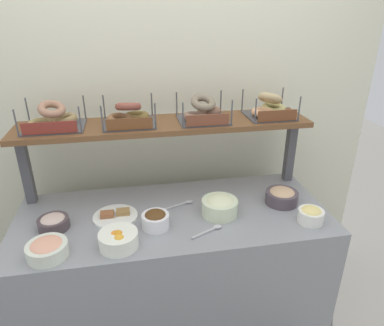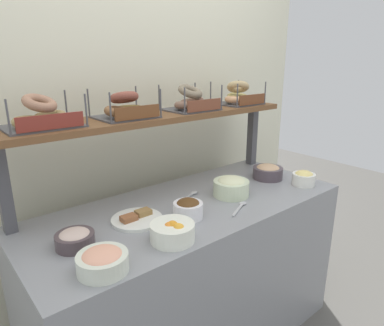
{
  "view_description": "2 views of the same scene",
  "coord_description": "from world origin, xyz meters",
  "px_view_note": "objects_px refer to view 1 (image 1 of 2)",
  "views": [
    {
      "loc": [
        -0.19,
        -1.59,
        1.88
      ],
      "look_at": [
        0.12,
        0.1,
        1.1
      ],
      "focal_mm": 32.57,
      "sensor_mm": 36.0,
      "label": 1
    },
    {
      "loc": [
        -1.02,
        -1.24,
        1.56
      ],
      "look_at": [
        0.02,
        0.01,
        1.06
      ],
      "focal_mm": 32.16,
      "sensor_mm": 36.0,
      "label": 2
    }
  ],
  "objects_px": {
    "bowl_potato_salad": "(220,205)",
    "bagel_basket_poppy": "(203,112)",
    "bowl_fruit_salad": "(118,239)",
    "serving_plate_white": "(115,216)",
    "bowl_chocolate_spread": "(155,219)",
    "bowl_egg_salad": "(311,215)",
    "bagel_basket_plain": "(269,108)",
    "bowl_tuna_salad": "(53,222)",
    "bowl_lox_spread": "(47,249)",
    "bowl_hummus": "(282,196)",
    "serving_spoon_by_edge": "(183,204)",
    "bagel_basket_cinnamon_raisin": "(129,116)",
    "serving_spoon_near_plate": "(211,230)",
    "bagel_basket_everything": "(53,120)"
  },
  "relations": [
    {
      "from": "bowl_chocolate_spread",
      "to": "bagel_basket_poppy",
      "type": "bearing_deg",
      "value": 49.14
    },
    {
      "from": "bowl_potato_salad",
      "to": "bowl_tuna_salad",
      "type": "xyz_separation_m",
      "value": [
        -0.85,
        0.02,
        -0.02
      ]
    },
    {
      "from": "bowl_tuna_salad",
      "to": "bowl_chocolate_spread",
      "type": "distance_m",
      "value": 0.51
    },
    {
      "from": "bowl_potato_salad",
      "to": "bagel_basket_poppy",
      "type": "xyz_separation_m",
      "value": [
        -0.03,
        0.31,
        0.43
      ]
    },
    {
      "from": "bowl_fruit_salad",
      "to": "bowl_hummus",
      "type": "xyz_separation_m",
      "value": [
        0.9,
        0.23,
        0.0
      ]
    },
    {
      "from": "bagel_basket_everything",
      "to": "bagel_basket_plain",
      "type": "xyz_separation_m",
      "value": [
        1.2,
        -0.01,
        0.0
      ]
    },
    {
      "from": "bagel_basket_cinnamon_raisin",
      "to": "bowl_potato_salad",
      "type": "bearing_deg",
      "value": -35.35
    },
    {
      "from": "bowl_tuna_salad",
      "to": "bowl_chocolate_spread",
      "type": "relative_size",
      "value": 1.1
    },
    {
      "from": "bowl_egg_salad",
      "to": "bagel_basket_poppy",
      "type": "xyz_separation_m",
      "value": [
        -0.47,
        0.46,
        0.44
      ]
    },
    {
      "from": "bowl_potato_salad",
      "to": "bowl_egg_salad",
      "type": "height_order",
      "value": "bowl_potato_salad"
    },
    {
      "from": "bowl_fruit_salad",
      "to": "serving_plate_white",
      "type": "xyz_separation_m",
      "value": [
        -0.02,
        0.25,
        -0.03
      ]
    },
    {
      "from": "serving_spoon_by_edge",
      "to": "bagel_basket_cinnamon_raisin",
      "type": "relative_size",
      "value": 0.61
    },
    {
      "from": "serving_spoon_by_edge",
      "to": "bagel_basket_plain",
      "type": "xyz_separation_m",
      "value": [
        0.54,
        0.18,
        0.47
      ]
    },
    {
      "from": "bowl_hummus",
      "to": "bagel_basket_everything",
      "type": "distance_m",
      "value": 1.31
    },
    {
      "from": "bowl_hummus",
      "to": "bowl_potato_salad",
      "type": "relative_size",
      "value": 0.94
    },
    {
      "from": "bowl_potato_salad",
      "to": "bowl_lox_spread",
      "type": "distance_m",
      "value": 0.86
    },
    {
      "from": "bowl_egg_salad",
      "to": "bagel_basket_everything",
      "type": "xyz_separation_m",
      "value": [
        -1.28,
        0.48,
        0.43
      ]
    },
    {
      "from": "bowl_lox_spread",
      "to": "serving_spoon_near_plate",
      "type": "xyz_separation_m",
      "value": [
        0.76,
        0.05,
        -0.03
      ]
    },
    {
      "from": "serving_plate_white",
      "to": "serving_spoon_near_plate",
      "type": "distance_m",
      "value": 0.51
    },
    {
      "from": "bowl_tuna_salad",
      "to": "bagel_basket_plain",
      "type": "height_order",
      "value": "bagel_basket_plain"
    },
    {
      "from": "bowl_egg_salad",
      "to": "bagel_basket_plain",
      "type": "distance_m",
      "value": 0.65
    },
    {
      "from": "bowl_hummus",
      "to": "bowl_lox_spread",
      "type": "relative_size",
      "value": 1.01
    },
    {
      "from": "bagel_basket_everything",
      "to": "bagel_basket_cinnamon_raisin",
      "type": "height_order",
      "value": "bagel_basket_everything"
    },
    {
      "from": "bowl_fruit_salad",
      "to": "bowl_tuna_salad",
      "type": "relative_size",
      "value": 1.19
    },
    {
      "from": "bowl_fruit_salad",
      "to": "serving_plate_white",
      "type": "height_order",
      "value": "bowl_fruit_salad"
    },
    {
      "from": "bowl_chocolate_spread",
      "to": "serving_spoon_by_edge",
      "type": "relative_size",
      "value": 0.8
    },
    {
      "from": "bowl_tuna_salad",
      "to": "bagel_basket_plain",
      "type": "xyz_separation_m",
      "value": [
        1.22,
        0.29,
        0.44
      ]
    },
    {
      "from": "bowl_tuna_salad",
      "to": "bowl_chocolate_spread",
      "type": "bearing_deg",
      "value": -9.48
    },
    {
      "from": "serving_spoon_by_edge",
      "to": "serving_spoon_near_plate",
      "type": "bearing_deg",
      "value": -69.73
    },
    {
      "from": "bowl_tuna_salad",
      "to": "bowl_lox_spread",
      "type": "xyz_separation_m",
      "value": [
        0.01,
        -0.22,
        0.01
      ]
    },
    {
      "from": "bowl_chocolate_spread",
      "to": "serving_plate_white",
      "type": "height_order",
      "value": "bowl_chocolate_spread"
    },
    {
      "from": "bowl_egg_salad",
      "to": "bowl_chocolate_spread",
      "type": "relative_size",
      "value": 0.95
    },
    {
      "from": "bowl_lox_spread",
      "to": "bagel_basket_plain",
      "type": "distance_m",
      "value": 1.38
    },
    {
      "from": "serving_spoon_near_plate",
      "to": "bagel_basket_poppy",
      "type": "height_order",
      "value": "bagel_basket_poppy"
    },
    {
      "from": "bowl_egg_salad",
      "to": "serving_spoon_near_plate",
      "type": "height_order",
      "value": "bowl_egg_salad"
    },
    {
      "from": "bowl_lox_spread",
      "to": "bagel_basket_everything",
      "type": "relative_size",
      "value": 0.58
    },
    {
      "from": "bowl_hummus",
      "to": "bagel_basket_cinnamon_raisin",
      "type": "xyz_separation_m",
      "value": [
        -0.82,
        0.27,
        0.43
      ]
    },
    {
      "from": "bowl_fruit_salad",
      "to": "serving_plate_white",
      "type": "relative_size",
      "value": 0.78
    },
    {
      "from": "bagel_basket_everything",
      "to": "bagel_basket_poppy",
      "type": "height_order",
      "value": "same"
    },
    {
      "from": "bowl_tuna_salad",
      "to": "bowl_lox_spread",
      "type": "distance_m",
      "value": 0.22
    },
    {
      "from": "bowl_chocolate_spread",
      "to": "serving_plate_white",
      "type": "xyz_separation_m",
      "value": [
        -0.2,
        0.12,
        -0.04
      ]
    },
    {
      "from": "bowl_tuna_salad",
      "to": "bagel_basket_plain",
      "type": "relative_size",
      "value": 0.57
    },
    {
      "from": "bowl_hummus",
      "to": "bagel_basket_poppy",
      "type": "relative_size",
      "value": 0.64
    },
    {
      "from": "serving_spoon_by_edge",
      "to": "bowl_egg_salad",
      "type": "bearing_deg",
      "value": -24.84
    },
    {
      "from": "bagel_basket_plain",
      "to": "bagel_basket_everything",
      "type": "bearing_deg",
      "value": 179.58
    },
    {
      "from": "bowl_egg_salad",
      "to": "serving_plate_white",
      "type": "relative_size",
      "value": 0.56
    },
    {
      "from": "bowl_tuna_salad",
      "to": "bowl_lox_spread",
      "type": "bearing_deg",
      "value": -87.07
    },
    {
      "from": "bowl_tuna_salad",
      "to": "bowl_chocolate_spread",
      "type": "xyz_separation_m",
      "value": [
        0.5,
        -0.08,
        0.01
      ]
    },
    {
      "from": "bowl_egg_salad",
      "to": "serving_plate_white",
      "type": "xyz_separation_m",
      "value": [
        -0.99,
        0.22,
        -0.03
      ]
    },
    {
      "from": "bowl_tuna_salad",
      "to": "bagel_basket_poppy",
      "type": "bearing_deg",
      "value": 18.88
    }
  ]
}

